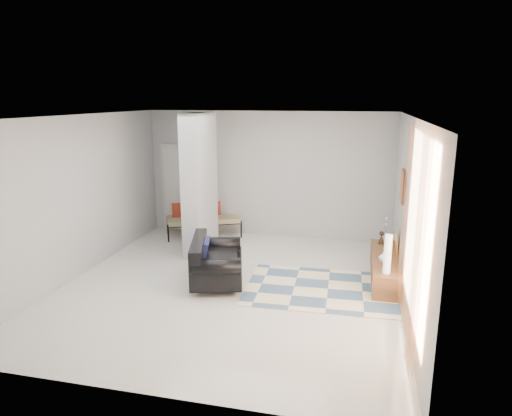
# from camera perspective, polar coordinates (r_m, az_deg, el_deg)

# --- Properties ---
(floor) EXTENTS (6.00, 6.00, 0.00)m
(floor) POSITION_cam_1_polar(r_m,az_deg,el_deg) (7.80, -3.10, -9.63)
(floor) COLOR silver
(floor) RESTS_ON ground
(ceiling) EXTENTS (6.00, 6.00, 0.00)m
(ceiling) POSITION_cam_1_polar(r_m,az_deg,el_deg) (7.17, -3.39, 11.38)
(ceiling) COLOR white
(ceiling) RESTS_ON wall_back
(wall_back) EXTENTS (6.00, 0.00, 6.00)m
(wall_back) POSITION_cam_1_polar(r_m,az_deg,el_deg) (10.22, 1.48, 4.18)
(wall_back) COLOR #B1B3B5
(wall_back) RESTS_ON ground
(wall_front) EXTENTS (6.00, 0.00, 6.00)m
(wall_front) POSITION_cam_1_polar(r_m,az_deg,el_deg) (4.69, -13.63, -7.80)
(wall_front) COLOR #B1B3B5
(wall_front) RESTS_ON ground
(wall_left) EXTENTS (0.00, 6.00, 6.00)m
(wall_left) POSITION_cam_1_polar(r_m,az_deg,el_deg) (8.54, -21.25, 1.35)
(wall_left) COLOR #B1B3B5
(wall_left) RESTS_ON ground
(wall_right) EXTENTS (0.00, 6.00, 6.00)m
(wall_right) POSITION_cam_1_polar(r_m,az_deg,el_deg) (7.12, 18.54, -0.74)
(wall_right) COLOR #B1B3B5
(wall_right) RESTS_ON ground
(partition_column) EXTENTS (0.35, 1.20, 2.80)m
(partition_column) POSITION_cam_1_polar(r_m,az_deg,el_deg) (9.19, -7.04, 3.00)
(partition_column) COLOR #ADB1B4
(partition_column) RESTS_ON floor
(hallway_door) EXTENTS (0.85, 0.06, 2.04)m
(hallway_door) POSITION_cam_1_polar(r_m,az_deg,el_deg) (10.86, -9.50, 2.52)
(hallway_door) COLOR beige
(hallway_door) RESTS_ON floor
(curtain) EXTENTS (0.00, 2.55, 2.55)m
(curtain) POSITION_cam_1_polar(r_m,az_deg,el_deg) (5.99, 18.77, -2.91)
(curtain) COLOR orange
(curtain) RESTS_ON wall_right
(wall_art) EXTENTS (0.04, 0.45, 0.55)m
(wall_art) POSITION_cam_1_polar(r_m,az_deg,el_deg) (7.94, 17.90, 2.59)
(wall_art) COLOR #3C1E10
(wall_art) RESTS_ON wall_right
(media_console) EXTENTS (0.45, 2.01, 0.80)m
(media_console) POSITION_cam_1_polar(r_m,az_deg,el_deg) (8.31, 15.79, -7.15)
(media_console) COLOR brown
(media_console) RESTS_ON floor
(loveseat) EXTENTS (1.16, 1.58, 0.76)m
(loveseat) POSITION_cam_1_polar(r_m,az_deg,el_deg) (7.84, -5.28, -6.70)
(loveseat) COLOR silver
(loveseat) RESTS_ON floor
(daybed) EXTENTS (1.78, 1.32, 0.77)m
(daybed) POSITION_cam_1_polar(r_m,az_deg,el_deg) (10.45, -6.73, -1.20)
(daybed) COLOR black
(daybed) RESTS_ON floor
(area_rug) EXTENTS (2.74, 1.88, 0.01)m
(area_rug) POSITION_cam_1_polar(r_m,az_deg,el_deg) (7.73, 8.98, -9.98)
(area_rug) COLOR beige
(area_rug) RESTS_ON floor
(cylinder_lamp) EXTENTS (0.12, 0.12, 0.63)m
(cylinder_lamp) POSITION_cam_1_polar(r_m,az_deg,el_deg) (7.41, 16.13, -5.56)
(cylinder_lamp) COLOR silver
(cylinder_lamp) RESTS_ON media_console
(bronze_figurine) EXTENTS (0.14, 0.14, 0.24)m
(bronze_figurine) POSITION_cam_1_polar(r_m,az_deg,el_deg) (8.89, 15.41, -3.59)
(bronze_figurine) COLOR #312116
(bronze_figurine) RESTS_ON media_console
(vase) EXTENTS (0.17, 0.17, 0.17)m
(vase) POSITION_cam_1_polar(r_m,az_deg,el_deg) (7.97, 15.63, -5.89)
(vase) COLOR white
(vase) RESTS_ON media_console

